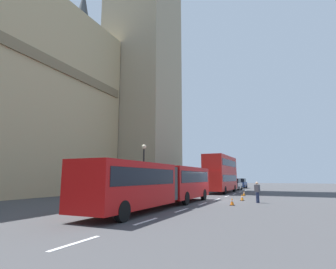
{
  "coord_description": "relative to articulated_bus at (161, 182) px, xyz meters",
  "views": [
    {
      "loc": [
        -23.96,
        -6.25,
        2.06
      ],
      "look_at": [
        1.13,
        5.02,
        6.55
      ],
      "focal_mm": 28.15,
      "sensor_mm": 36.0,
      "label": 1
    }
  ],
  "objects": [
    {
      "name": "lane_centre_marking",
      "position": [
        8.03,
        -1.99,
        -1.74
      ],
      "size": [
        39.0,
        0.16,
        0.01
      ],
      "color": "silver",
      "rests_on": "ground_plane"
    },
    {
      "name": "sedan_lead",
      "position": [
        28.14,
        -0.12,
        -0.83
      ],
      "size": [
        4.4,
        1.86,
        1.85
      ],
      "color": "#B7B7BC",
      "rests_on": "ground_plane"
    },
    {
      "name": "double_decker_bus",
      "position": [
        18.77,
        0.0,
        0.96
      ],
      "size": [
        10.04,
        2.54,
        4.9
      ],
      "color": "red",
      "rests_on": "ground_plane"
    },
    {
      "name": "traffic_cone_west",
      "position": [
        3.14,
        -4.35,
        -1.46
      ],
      "size": [
        0.36,
        0.36,
        0.58
      ],
      "color": "black",
      "rests_on": "ground_plane"
    },
    {
      "name": "street_lamp",
      "position": [
        5.42,
        4.51,
        1.31
      ],
      "size": [
        0.44,
        0.44,
        5.27
      ],
      "color": "black",
      "rests_on": "ground_plane"
    },
    {
      "name": "ground_plane",
      "position": [
        6.8,
        -1.99,
        -1.74
      ],
      "size": [
        160.0,
        160.0,
        0.0
      ],
      "primitive_type": "plane",
      "color": "#424244"
    },
    {
      "name": "sedan_trailing",
      "position": [
        36.08,
        0.12,
        -0.83
      ],
      "size": [
        4.4,
        1.86,
        1.85
      ],
      "color": "navy",
      "rests_on": "ground_plane"
    },
    {
      "name": "traffic_cone_east",
      "position": [
        14.09,
        -3.63,
        -1.46
      ],
      "size": [
        0.36,
        0.36,
        0.58
      ],
      "color": "black",
      "rests_on": "ground_plane"
    },
    {
      "name": "articulated_bus",
      "position": [
        0.0,
        0.0,
        0.0
      ],
      "size": [
        15.99,
        2.54,
        2.9
      ],
      "color": "#B20F0F",
      "rests_on": "ground_plane"
    },
    {
      "name": "pedestrian_near_cones",
      "position": [
        5.98,
        -5.89,
        -0.83
      ],
      "size": [
        0.39,
        0.46,
        1.69
      ],
      "color": "#262D4C",
      "rests_on": "ground_plane"
    },
    {
      "name": "traffic_cone_middle",
      "position": [
        7.64,
        -4.4,
        -1.46
      ],
      "size": [
        0.36,
        0.36,
        0.58
      ],
      "color": "black",
      "rests_on": "ground_plane"
    }
  ]
}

